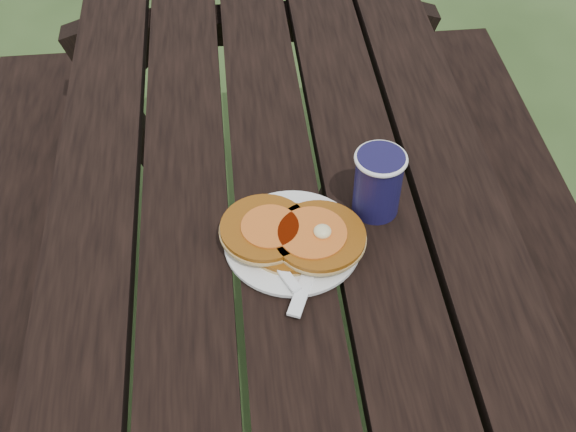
{
  "coord_description": "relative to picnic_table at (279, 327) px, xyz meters",
  "views": [
    {
      "loc": [
        -0.07,
        -0.83,
        1.6
      ],
      "look_at": [
        0.01,
        -0.09,
        0.8
      ],
      "focal_mm": 45.0,
      "sensor_mm": 36.0,
      "label": 1
    }
  ],
  "objects": [
    {
      "name": "fork",
      "position": [
        -0.01,
        -0.16,
        0.4
      ],
      "size": [
        0.1,
        0.16,
        0.01
      ],
      "primitive_type": null,
      "rotation": [
        0.0,
        0.0,
        0.43
      ],
      "color": "white",
      "rests_on": "plate"
    },
    {
      "name": "pancake_stack",
      "position": [
        0.02,
        -0.11,
        0.41
      ],
      "size": [
        0.22,
        0.16,
        0.04
      ],
      "rotation": [
        0.0,
        0.0,
        -0.02
      ],
      "color": "#914E10",
      "rests_on": "plate"
    },
    {
      "name": "plate",
      "position": [
        0.01,
        -0.1,
        0.39
      ],
      "size": [
        0.25,
        0.25,
        0.01
      ],
      "primitive_type": "cylinder",
      "rotation": [
        0.0,
        0.0,
        -0.22
      ],
      "color": "white",
      "rests_on": "picnic_table"
    },
    {
      "name": "coffee_cup",
      "position": [
        0.16,
        -0.04,
        0.45
      ],
      "size": [
        0.08,
        0.08,
        0.11
      ],
      "rotation": [
        0.0,
        0.0,
        -0.26
      ],
      "color": "#15123B",
      "rests_on": "picnic_table"
    },
    {
      "name": "knife",
      "position": [
        0.04,
        -0.16,
        0.39
      ],
      "size": [
        0.09,
        0.17,
        0.0
      ],
      "primitive_type": "cube",
      "rotation": [
        0.0,
        0.0,
        -0.4
      ],
      "color": "white",
      "rests_on": "plate"
    },
    {
      "name": "ground",
      "position": [
        0.0,
        0.0,
        -0.37
      ],
      "size": [
        60.0,
        60.0,
        0.0
      ],
      "primitive_type": "plane",
      "color": "#293E1A",
      "rests_on": "ground"
    },
    {
      "name": "picnic_table",
      "position": [
        0.0,
        0.0,
        0.0
      ],
      "size": [
        1.36,
        1.8,
        0.75
      ],
      "color": "black",
      "rests_on": "ground"
    }
  ]
}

